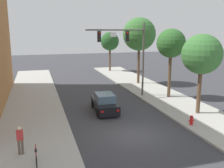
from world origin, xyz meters
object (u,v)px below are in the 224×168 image
Objects in this scene: street_tree_third at (139,34)px; street_tree_nearest at (202,55)px; car_lead_black at (105,103)px; street_tree_farthest at (110,42)px; bicycle_leaning at (36,158)px; traffic_signal_mast at (128,46)px; fire_hydrant at (191,120)px; pedestrian_sidewalk_left_walker at (20,139)px; street_tree_second at (171,44)px.

street_tree_nearest is at bearing -89.60° from street_tree_third.
car_lead_black is 0.67× the size of street_tree_farthest.
street_tree_nearest is at bearing 20.74° from bicycle_leaning.
street_tree_third is at bearing 58.33° from traffic_signal_mast.
fire_hydrant is at bearing -79.50° from traffic_signal_mast.
street_tree_second is at bearing 31.97° from pedestrian_sidewalk_left_walker.
street_tree_nearest is 23.65m from street_tree_farthest.
street_tree_second is 7.48m from street_tree_third.
street_tree_third is (7.16, 9.74, 5.67)m from car_lead_black.
pedestrian_sidewalk_left_walker is 2.28× the size of fire_hydrant.
street_tree_second is at bearing 72.96° from fire_hydrant.
car_lead_black is at bearing 134.40° from fire_hydrant.
traffic_signal_mast is at bearing 51.81° from bicycle_leaning.
traffic_signal_mast is at bearing 159.79° from street_tree_second.
pedestrian_sidewalk_left_walker is 0.20× the size of street_tree_third.
street_tree_farthest is at bearing 72.58° from car_lead_black.
street_tree_farthest is (2.98, 16.80, -0.30)m from traffic_signal_mast.
street_tree_farthest is (12.23, 28.57, 4.48)m from bicycle_leaning.
street_tree_third reaches higher than street_tree_nearest.
traffic_signal_mast is 4.24× the size of bicycle_leaning.
street_tree_second is 18.31m from street_tree_farthest.
car_lead_black is 0.62× the size of street_tree_second.
bicycle_leaning is at bearing -128.19° from traffic_signal_mast.
car_lead_black is at bearing -107.42° from street_tree_farthest.
fire_hydrant is at bearing -133.18° from street_tree_nearest.
street_tree_farthest is at bearing 93.22° from street_tree_second.
street_tree_farthest reaches higher than car_lead_black.
street_tree_third is (1.99, 15.01, 5.89)m from fire_hydrant.
traffic_signal_mast is 1.17× the size of street_tree_farthest.
pedestrian_sidewalk_left_walker is at bearing -115.75° from street_tree_farthest.
street_tree_second is (7.49, 2.31, 4.87)m from car_lead_black.
car_lead_black is 2.43× the size of bicycle_leaning.
street_tree_farthest reaches higher than bicycle_leaning.
car_lead_black is 0.52× the size of street_tree_third.
fire_hydrant is 5.45m from street_tree_nearest.
street_tree_third reaches higher than bicycle_leaning.
street_tree_third is 10.95m from street_tree_farthest.
street_tree_farthest is at bearing 93.68° from street_tree_third.
fire_hydrant is (5.17, -5.27, -0.22)m from car_lead_black.
street_tree_nearest reaches higher than car_lead_black.
street_tree_nearest is at bearing -22.83° from car_lead_black.
street_tree_farthest is (-1.03, 18.27, -0.58)m from street_tree_second.
fire_hydrant is 16.25m from street_tree_third.
street_tree_nearest reaches higher than fire_hydrant.
traffic_signal_mast is 15.00m from pedestrian_sidewalk_left_walker.
pedestrian_sidewalk_left_walker is 11.83m from fire_hydrant.
pedestrian_sidewalk_left_walker is 0.26× the size of street_tree_farthest.
traffic_signal_mast is 10.40m from fire_hydrant.
bicycle_leaning is 0.25× the size of street_tree_second.
street_tree_third reaches higher than street_tree_second.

